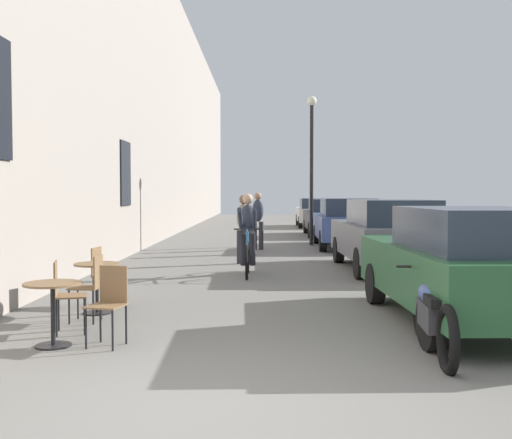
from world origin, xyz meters
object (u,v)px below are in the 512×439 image
cafe_table_mid (97,277)px  parked_car_fourth (328,217)px  parked_car_third (346,222)px  pedestrian_near (244,225)px  street_lamp (312,151)px  cafe_chair_near_toward_wall (109,300)px  cafe_chair_mid_toward_street (103,272)px  parked_motorcycle (433,315)px  cafe_chair_mid_toward_wall (91,283)px  parked_car_second (387,234)px  pedestrian_mid (248,222)px  parked_car_nearest (464,264)px  pedestrian_far (258,217)px  parked_car_fifth (314,212)px  cyclist_on_bicycle (248,237)px  cafe_table_near (53,300)px  cafe_chair_near_toward_street (65,291)px

cafe_table_mid → parked_car_fourth: 16.71m
parked_car_third → parked_car_fourth: (0.00, 5.37, -0.04)m
pedestrian_near → street_lamp: (2.07, 5.35, 2.17)m
cafe_chair_near_toward_wall → cafe_table_mid: size_ratio=1.24×
street_lamp → cafe_chair_mid_toward_street: bearing=-110.3°
parked_motorcycle → pedestrian_near: bearing=105.6°
cafe_chair_mid_toward_wall → parked_car_second: size_ratio=0.20×
pedestrian_mid → parked_car_nearest: (3.05, -9.14, -0.11)m
pedestrian_far → parked_motorcycle: pedestrian_far is taller
pedestrian_near → parked_car_fifth: size_ratio=0.41×
parked_car_third → parked_car_nearest: bearing=-90.0°
cyclist_on_bicycle → street_lamp: size_ratio=0.36×
parked_car_second → parked_car_fifth: parked_car_second is taller
cafe_table_near → parked_car_third: 13.42m
parked_car_nearest → parked_car_fifth: 23.04m
cafe_table_near → parked_car_fifth: bearing=78.4°
cafe_chair_near_toward_street → cyclist_on_bicycle: (2.10, 5.38, 0.29)m
pedestrian_mid → pedestrian_far: 1.45m
cafe_table_mid → pedestrian_near: size_ratio=0.43×
cafe_chair_near_toward_street → cafe_chair_mid_toward_wall: bearing=78.9°
cafe_chair_mid_toward_wall → cyclist_on_bicycle: (1.97, 4.71, 0.29)m
cafe_table_near → cafe_table_mid: 1.88m
cafe_chair_near_toward_street → cafe_chair_mid_toward_street: (-0.02, 1.87, 0.00)m
parked_car_third → cafe_chair_mid_toward_wall: bearing=-113.8°
cyclist_on_bicycle → parked_motorcycle: cyclist_on_bicycle is taller
parked_car_fifth → parked_motorcycle: 24.44m
cafe_chair_mid_toward_wall → pedestrian_mid: bearing=78.3°
cafe_chair_near_toward_wall → pedestrian_far: pedestrian_far is taller
cafe_table_near → pedestrian_mid: 10.51m
cafe_chair_mid_toward_street → parked_car_fifth: bearing=76.9°
cafe_table_near → parked_car_second: (5.10, 6.75, 0.30)m
pedestrian_far → parked_car_fourth: (2.77, 6.08, -0.21)m
cafe_table_near → pedestrian_mid: pedestrian_mid is taller
parked_car_nearest → parked_car_fourth: 16.64m
cafe_chair_mid_toward_wall → pedestrian_near: bearing=74.9°
pedestrian_near → parked_motorcycle: size_ratio=0.78×
parked_car_third → pedestrian_far: bearing=-165.7°
cafe_chair_mid_toward_wall → street_lamp: 12.99m
cafe_table_mid → parked_car_second: (5.12, 4.86, 0.30)m
cafe_chair_near_toward_street → cafe_chair_mid_toward_street: size_ratio=1.00×
cafe_chair_near_toward_street → cafe_table_mid: bearing=87.4°
cafe_chair_mid_toward_street → pedestrian_near: bearing=70.5°
pedestrian_mid → parked_car_fourth: 8.10m
cafe_table_near → cyclist_on_bicycle: bearing=71.3°
parked_car_nearest → parked_car_fourth: bearing=90.0°
cafe_chair_mid_toward_wall → pedestrian_near: 7.03m
parked_car_nearest → parked_motorcycle: bearing=-119.4°
pedestrian_near → cafe_chair_mid_toward_wall: bearing=-105.1°
pedestrian_mid → parked_car_third: bearing=35.0°
cafe_chair_mid_toward_wall → cafe_table_mid: bearing=97.5°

